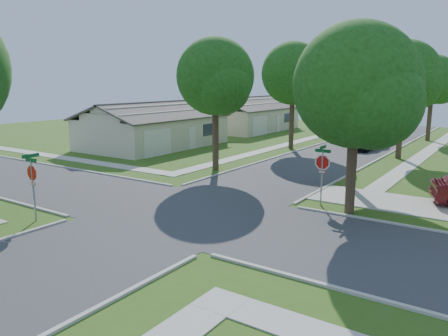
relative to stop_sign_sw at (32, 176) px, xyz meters
name	(u,v)px	position (x,y,z in m)	size (l,w,h in m)	color
ground	(187,212)	(4.70, 4.70, -2.03)	(100.00, 100.00, 0.00)	#355517
road_ns	(187,212)	(4.70, 4.70, -2.03)	(7.00, 100.00, 0.02)	#333335
sidewalk_ne	(428,151)	(10.80, 30.70, -2.01)	(1.20, 40.00, 0.04)	#9E9B91
sidewalk_nw	(300,141)	(-1.40, 30.70, -2.01)	(1.20, 40.00, 0.04)	#9E9B91
driveway	(399,203)	(12.60, 11.80, -2.01)	(8.80, 3.60, 0.05)	#9E9B91
stop_sign_sw	(32,176)	(0.00, 0.00, 0.00)	(1.05, 0.80, 2.98)	gray
stop_sign_ne	(322,165)	(9.40, 9.40, 0.00)	(1.05, 0.80, 2.98)	gray
tree_e_near	(356,88)	(9.45, 13.71, 3.61)	(4.97, 4.80, 8.28)	#38281C
tree_e_mid	(405,79)	(9.46, 25.71, 4.22)	(5.59, 5.40, 9.21)	#38281C
tree_e_far	(433,82)	(9.45, 38.71, 3.95)	(5.17, 5.00, 8.72)	#38281C
tree_w_near	(216,80)	(0.06, 13.71, 4.08)	(5.38, 5.20, 8.97)	#38281C
tree_w_mid	(294,76)	(0.06, 25.71, 4.46)	(5.80, 5.60, 9.56)	#38281C
tree_w_far	(342,86)	(0.05, 38.71, 3.48)	(4.76, 4.60, 8.04)	#38281C
tree_ne_corner	(357,91)	(11.06, 8.91, 3.56)	(5.80, 5.60, 8.66)	#38281C
house_nw_near	(154,130)	(-11.29, 19.70, -0.51)	(8.42, 13.60, 4.23)	#C0B697
house_nw_far	(247,118)	(-11.29, 36.70, -0.51)	(8.42, 13.60, 4.23)	#C0B697
car_curb_east	(365,142)	(5.90, 28.54, -1.35)	(1.61, 4.01, 1.37)	black
car_curb_west	(373,124)	(1.50, 46.80, -1.34)	(1.92, 4.73, 1.37)	black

